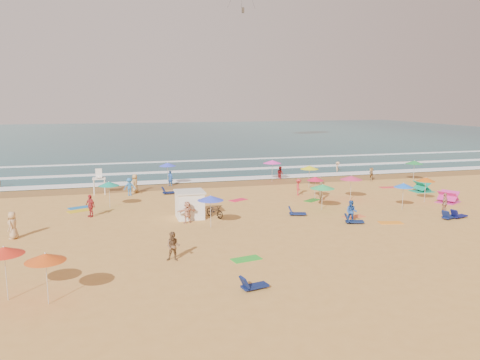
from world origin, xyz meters
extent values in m
plane|color=gold|center=(0.00, 0.00, 0.00)|extent=(220.00, 220.00, 0.00)
cube|color=#0C4756|center=(0.00, 84.00, 0.00)|extent=(220.00, 140.00, 0.18)
plane|color=olive|center=(0.00, 12.50, 0.01)|extent=(220.00, 220.00, 0.00)
cube|color=white|center=(0.00, 15.00, 0.10)|extent=(200.00, 2.20, 0.05)
cube|color=white|center=(0.00, 22.00, 0.10)|extent=(200.00, 1.60, 0.05)
cube|color=white|center=(0.00, 32.00, 0.10)|extent=(200.00, 1.20, 0.05)
cube|color=white|center=(-4.36, -1.24, 1.00)|extent=(2.00, 2.00, 2.00)
cube|color=silver|center=(-4.36, -1.24, 2.06)|extent=(2.20, 2.20, 0.12)
imported|color=black|center=(-2.46, -1.54, 0.50)|extent=(1.47, 2.00, 1.00)
cone|color=red|center=(-14.75, -14.03, 2.34)|extent=(1.75, 1.75, 0.35)
cone|color=#218F3C|center=(22.30, 8.37, 2.19)|extent=(1.89, 1.89, 0.35)
cone|color=#3849FD|center=(-4.46, 12.50, 2.35)|extent=(1.74, 1.74, 0.35)
cone|color=#E81843|center=(7.85, 2.68, 1.90)|extent=(1.55, 1.55, 0.35)
cone|color=#DE3162|center=(10.84, 1.51, 2.04)|extent=(2.02, 2.02, 0.35)
cone|color=yellow|center=(9.59, 8.04, 2.12)|extent=(1.89, 1.89, 0.35)
cone|color=#FF38C3|center=(7.08, 12.50, 2.24)|extent=(2.02, 2.02, 0.35)
cone|color=#D55C12|center=(16.74, -1.11, 2.06)|extent=(1.62, 1.62, 0.35)
cone|color=#1D6CF8|center=(13.16, -3.05, 2.05)|extent=(1.56, 1.56, 0.35)
cone|color=#2BBC5E|center=(6.62, -1.47, 1.97)|extent=(1.99, 1.99, 0.35)
cone|color=#D64B12|center=(-12.92, -14.95, 2.17)|extent=(1.76, 1.76, 0.35)
cone|color=#139A7D|center=(-10.33, 3.79, 2.09)|extent=(1.71, 1.71, 0.35)
cone|color=#364BF3|center=(-3.35, -4.34, 2.14)|extent=(1.86, 1.86, 0.35)
cube|color=#0F1A4B|center=(-3.56, -15.81, 0.17)|extent=(1.39, 0.82, 0.34)
cube|color=#101E51|center=(3.94, -2.79, 0.17)|extent=(1.41, 0.91, 0.34)
cube|color=#0F1F4C|center=(7.06, -6.16, 0.17)|extent=(1.40, 0.89, 0.34)
cube|color=#101350|center=(15.65, -6.79, 0.17)|extent=(1.39, 0.84, 0.34)
cube|color=#101C51|center=(14.75, -6.81, 0.17)|extent=(1.42, 1.01, 0.34)
cube|color=#0E1A4A|center=(-4.78, 8.44, 0.17)|extent=(1.36, 0.71, 0.34)
cube|color=#1B6AAD|center=(-12.87, 4.59, 0.01)|extent=(1.90, 1.45, 0.03)
cube|color=green|center=(-2.77, -11.55, 0.01)|extent=(1.84, 1.18, 0.03)
cube|color=gold|center=(-12.84, 3.34, 0.01)|extent=(1.90, 1.52, 0.03)
cube|color=orange|center=(8.03, -4.28, 0.01)|extent=(1.80, 1.09, 0.03)
cube|color=#EA1D42|center=(0.91, 4.02, 0.01)|extent=(1.90, 1.58, 0.03)
cube|color=#288621|center=(7.35, 2.15, 0.01)|extent=(1.89, 1.67, 0.03)
cube|color=orange|center=(9.77, -6.64, 0.01)|extent=(1.84, 1.20, 0.03)
cube|color=red|center=(17.58, 5.97, 0.01)|extent=(1.78, 1.02, 0.03)
imported|color=#224EA2|center=(6.89, -5.92, 0.85)|extent=(1.05, 1.02, 1.70)
imported|color=red|center=(7.06, 4.69, 0.80)|extent=(0.81, 1.14, 1.59)
imported|color=blue|center=(-4.16, 12.89, 0.81)|extent=(0.70, 0.66, 1.61)
imported|color=tan|center=(17.25, 16.72, 0.56)|extent=(1.08, 1.20, 1.62)
imported|color=#E49D77|center=(-4.78, -2.70, 0.82)|extent=(1.57, 0.75, 1.63)
imported|color=tan|center=(-16.40, -3.70, 0.91)|extent=(0.82, 1.03, 1.83)
imported|color=#B92E3C|center=(8.60, 14.01, 0.60)|extent=(0.83, 0.96, 1.71)
imported|color=#B72D32|center=(-11.77, 1.12, 0.88)|extent=(0.98, 1.08, 1.77)
imported|color=brown|center=(7.93, 1.70, 0.88)|extent=(0.66, 0.76, 1.76)
imported|color=#2870BC|center=(-8.52, 8.76, 0.85)|extent=(1.17, 0.78, 1.70)
imported|color=tan|center=(-7.94, 10.15, 0.92)|extent=(0.96, 1.07, 1.84)
imported|color=brown|center=(-6.81, -10.68, 0.84)|extent=(0.96, 0.84, 1.68)
imported|color=tan|center=(18.02, 10.06, 0.76)|extent=(1.10, 1.44, 1.52)
imported|color=tan|center=(15.52, -5.23, 0.84)|extent=(1.05, 0.86, 1.67)
cube|color=#3F3326|center=(12.62, 44.58, 24.16)|extent=(0.40, 0.30, 0.90)
camera|label=1|loc=(-9.81, -36.12, 8.97)|focal=35.00mm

